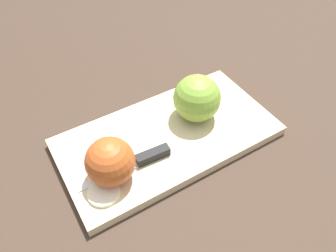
# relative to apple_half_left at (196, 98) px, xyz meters

# --- Properties ---
(ground_plane) EXTENTS (4.00, 4.00, 0.00)m
(ground_plane) POSITION_rel_apple_half_left_xyz_m (0.07, 0.00, -0.06)
(ground_plane) COLOR #38281E
(cutting_board) EXTENTS (0.42, 0.27, 0.02)m
(cutting_board) POSITION_rel_apple_half_left_xyz_m (0.07, 0.00, -0.05)
(cutting_board) COLOR #D1B789
(cutting_board) RESTS_ON ground_plane
(apple_half_left) EXTENTS (0.09, 0.09, 0.09)m
(apple_half_left) POSITION_rel_apple_half_left_xyz_m (0.00, 0.00, 0.00)
(apple_half_left) COLOR olive
(apple_half_left) RESTS_ON cutting_board
(apple_half_right) EXTENTS (0.08, 0.08, 0.08)m
(apple_half_right) POSITION_rel_apple_half_left_xyz_m (0.20, 0.01, -0.00)
(apple_half_right) COLOR #AD4C1E
(apple_half_right) RESTS_ON cutting_board
(knife) EXTENTS (0.16, 0.05, 0.02)m
(knife) POSITION_rel_apple_half_left_xyz_m (0.14, 0.02, -0.04)
(knife) COLOR silver
(knife) RESTS_ON cutting_board
(apple_slice) EXTENTS (0.05, 0.05, 0.01)m
(apple_slice) POSITION_rel_apple_half_left_xyz_m (0.23, 0.03, -0.04)
(apple_slice) COLOR beige
(apple_slice) RESTS_ON cutting_board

